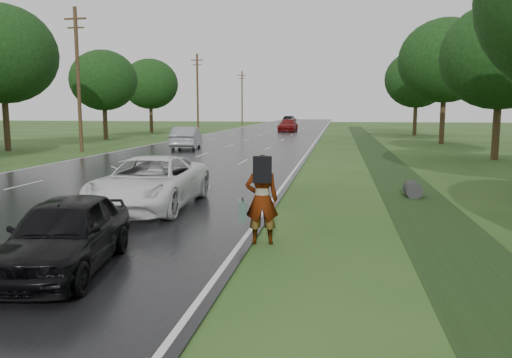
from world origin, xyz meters
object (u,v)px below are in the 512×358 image
object	(u,v)px
white_pickup	(151,182)
dark_sedan	(65,234)
pedestrian	(261,198)
silver_sedan	(187,138)

from	to	relation	value
white_pickup	dark_sedan	size ratio (longest dim) A/B	1.35
pedestrian	silver_sedan	world-z (taller)	pedestrian
pedestrian	dark_sedan	distance (m)	4.21
pedestrian	dark_sedan	bearing A→B (deg)	27.57
pedestrian	silver_sedan	size ratio (longest dim) A/B	0.41
white_pickup	silver_sedan	xyz separation A→B (m)	(-5.70, 22.03, 0.06)
pedestrian	dark_sedan	size ratio (longest dim) A/B	0.50
pedestrian	silver_sedan	bearing A→B (deg)	-79.34
dark_sedan	silver_sedan	world-z (taller)	silver_sedan
white_pickup	silver_sedan	distance (m)	22.75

